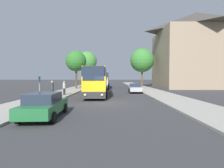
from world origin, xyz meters
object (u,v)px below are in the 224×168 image
object	(u,v)px
parked_car_right_near	(136,88)
tree_right_near	(143,60)
parked_car_left_curb	(45,105)
pedestrian_waiting_far	(65,88)
bus_middle	(104,80)
tree_left_far	(77,61)
bus_front	(98,81)
tree_left_near	(88,61)
pedestrian_waiting_near	(53,89)
bus_stop_sign	(40,85)

from	to	relation	value
parked_car_right_near	tree_right_near	distance (m)	16.11
parked_car_left_curb	pedestrian_waiting_far	world-z (taller)	pedestrian_waiting_far
pedestrian_waiting_far	bus_middle	bearing A→B (deg)	2.47
tree_left_far	parked_car_left_curb	bearing A→B (deg)	-82.69
pedestrian_waiting_far	tree_left_far	xyz separation A→B (m)	(-1.10, 12.99, 4.60)
bus_front	tree_left_near	distance (m)	23.10
pedestrian_waiting_far	tree_left_far	world-z (taller)	tree_left_far
parked_car_left_curb	parked_car_right_near	xyz separation A→B (m)	(7.68, 16.80, -0.03)
bus_front	parked_car_left_curb	bearing A→B (deg)	-101.03
bus_front	bus_middle	xyz separation A→B (m)	(-0.06, 15.61, -0.05)
pedestrian_waiting_near	tree_left_far	world-z (taller)	tree_left_far
parked_car_right_near	tree_left_far	world-z (taller)	tree_left_far
parked_car_right_near	pedestrian_waiting_far	distance (m)	10.89
parked_car_left_curb	tree_left_near	world-z (taller)	tree_left_near
pedestrian_waiting_near	tree_left_near	size ratio (longest dim) A/B	0.21
bus_middle	tree_left_far	world-z (taller)	tree_left_far
bus_middle	bus_stop_sign	xyz separation A→B (m)	(-5.41, -20.45, -0.19)
pedestrian_waiting_near	tree_left_near	xyz separation A→B (m)	(0.19, 25.76, 5.37)
pedestrian_waiting_far	tree_left_far	bearing A→B (deg)	22.08
parked_car_left_curb	pedestrian_waiting_near	distance (m)	9.03
pedestrian_waiting_far	tree_left_near	size ratio (longest dim) A/B	0.20
tree_left_near	parked_car_left_curb	bearing A→B (deg)	-86.14
bus_middle	tree_right_near	world-z (taller)	tree_right_near
bus_middle	tree_left_near	xyz separation A→B (m)	(-4.38, 6.60, 4.62)
pedestrian_waiting_far	tree_right_near	distance (m)	24.17
tree_right_near	pedestrian_waiting_far	bearing A→B (deg)	-124.55
parked_car_left_curb	tree_right_near	bearing A→B (deg)	67.47
bus_middle	bus_stop_sign	bearing A→B (deg)	-104.92
bus_stop_sign	tree_left_far	distance (m)	18.08
bus_stop_sign	tree_left_near	xyz separation A→B (m)	(1.03, 27.05, 4.82)
bus_stop_sign	bus_front	bearing A→B (deg)	41.50
bus_middle	pedestrian_waiting_near	size ratio (longest dim) A/B	6.43
bus_stop_sign	tree_right_near	world-z (taller)	tree_right_near
bus_front	tree_left_far	distance (m)	14.36
tree_left_near	bus_front	bearing A→B (deg)	-78.70
tree_left_near	tree_left_far	xyz separation A→B (m)	(-0.88, -9.41, -0.83)
parked_car_left_curb	tree_right_near	distance (m)	33.87
bus_middle	parked_car_left_curb	size ratio (longest dim) A/B	2.63
parked_car_left_curb	parked_car_right_near	size ratio (longest dim) A/B	1.06
parked_car_left_curb	tree_right_near	world-z (taller)	tree_right_near
tree_left_near	tree_left_far	world-z (taller)	tree_left_near
bus_front	pedestrian_waiting_near	size ratio (longest dim) A/B	5.75
pedestrian_waiting_near	bus_middle	bearing A→B (deg)	-172.47
bus_stop_sign	tree_right_near	bearing A→B (deg)	58.71
bus_middle	tree_left_near	size ratio (longest dim) A/B	1.37
parked_car_right_near	bus_stop_sign	xyz separation A→B (m)	(-11.03, -9.42, 0.92)
parked_car_left_curb	tree_left_far	bearing A→B (deg)	94.49
bus_middle	pedestrian_waiting_near	distance (m)	19.72
bus_front	parked_car_left_curb	world-z (taller)	bus_front
bus_stop_sign	bus_middle	bearing A→B (deg)	75.17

